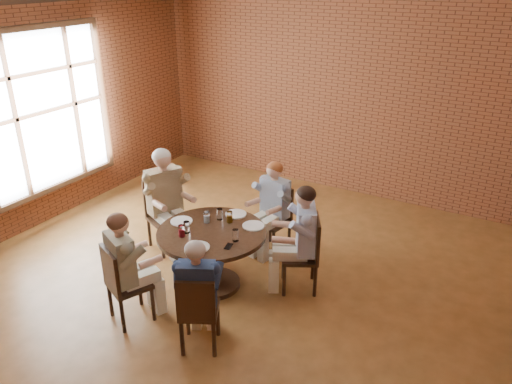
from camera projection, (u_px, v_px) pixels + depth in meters
The scene contains 26 objects.
floor at pixel (220, 287), 6.00m from camera, with size 7.00×7.00×0.00m, color #9B6230.
wall_back at pixel (337, 90), 8.06m from camera, with size 7.00×7.00×0.00m, color brown.
wall_left at pixel (17, 113), 6.78m from camera, with size 7.00×7.00×0.00m, color brown.
window at pixel (46, 111), 7.09m from camera, with size 0.10×2.16×2.36m.
dining_table at pixel (212, 248), 5.82m from camera, with size 1.27×1.27×0.75m.
chair_a at pixel (307, 251), 5.80m from camera, with size 0.57×0.57×0.93m.
diner_a at pixel (300, 239), 5.74m from camera, with size 0.52×0.64×1.32m, color #374E8F, non-canonical shape.
chair_b at pixel (276, 216), 6.64m from camera, with size 0.46×0.46×0.90m.
diner_b at pixel (272, 208), 6.53m from camera, with size 0.49×0.60×1.27m, color #8493A9, non-canonical shape.
chair_c at pixel (164, 210), 6.72m from camera, with size 0.61×0.61×0.98m.
diner_c at pixel (167, 201), 6.57m from camera, with size 0.57×0.70×1.41m, color brown, non-canonical shape.
chair_d at pixel (122, 282), 5.24m from camera, with size 0.53×0.53×0.91m.
diner_d at pixel (127, 268), 5.22m from camera, with size 0.50×0.62×1.29m, color tan, non-canonical shape.
chair_e at pixel (198, 310), 4.83m from camera, with size 0.50×0.50×0.88m.
diner_e at pixel (198, 295), 4.84m from camera, with size 0.46×0.57×1.22m, color #182543, non-canonical shape.
plate_a at pixel (253, 226), 5.83m from camera, with size 0.26×0.26×0.01m, color white.
plate_b at pixel (236, 214), 6.10m from camera, with size 0.26×0.26×0.01m, color white.
plate_c at pixel (181, 221), 5.93m from camera, with size 0.26×0.26×0.01m, color white.
plate_d at pixel (198, 247), 5.38m from camera, with size 0.26×0.26×0.01m, color white.
glass_a at pixel (235, 235), 5.49m from camera, with size 0.07×0.07×0.14m, color white.
glass_b at pixel (230, 217), 5.90m from camera, with size 0.07×0.07×0.14m, color white.
glass_c at pixel (220, 214), 5.96m from camera, with size 0.07×0.07×0.14m, color white.
glass_d at pixel (207, 217), 5.89m from camera, with size 0.07×0.07×0.14m, color white.
glass_e at pixel (187, 227), 5.66m from camera, with size 0.07×0.07×0.14m, color white.
glass_f at pixel (182, 231), 5.59m from camera, with size 0.07×0.07×0.14m, color white.
smartphone at pixel (229, 246), 5.41m from camera, with size 0.06×0.13×0.01m, color black.
Camera 1 is at (2.88, -4.10, 3.52)m, focal length 35.00 mm.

